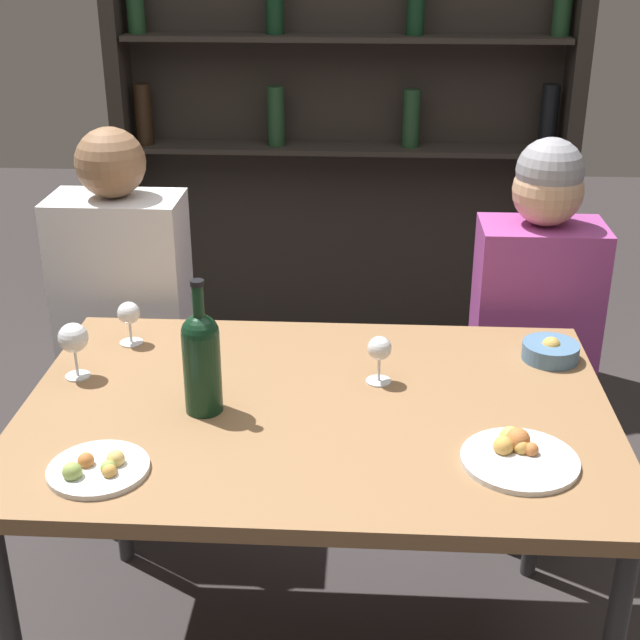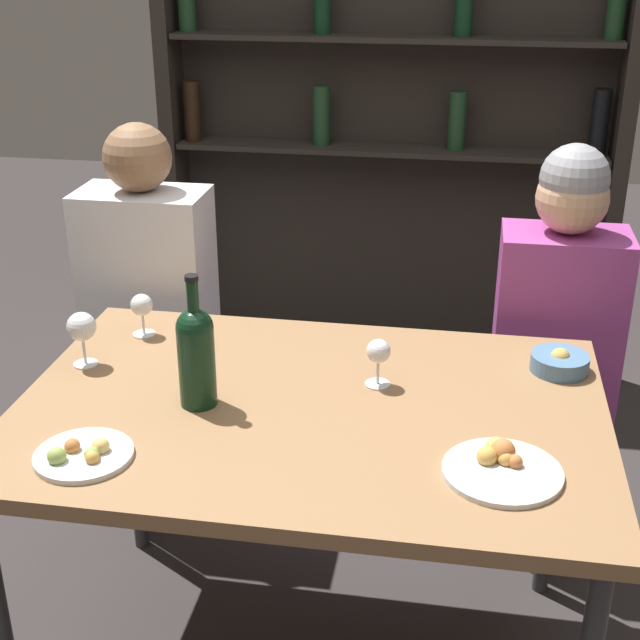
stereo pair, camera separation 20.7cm
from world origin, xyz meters
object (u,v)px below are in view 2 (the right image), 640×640
object	(u,v)px
wine_glass_0	(142,307)
seated_person_left	(152,336)
food_plate_1	(83,454)
seated_person_right	(553,361)
wine_glass_1	(378,354)
wine_glass_2	(82,328)
food_plate_0	(501,465)
snack_bowl	(560,362)
wine_bottle	(196,352)

from	to	relation	value
wine_glass_0	seated_person_left	world-z (taller)	seated_person_left
food_plate_1	seated_person_right	size ratio (longest dim) A/B	0.16
wine_glass_1	seated_person_left	bearing A→B (deg)	144.85
wine_glass_2	food_plate_0	distance (m)	1.05
wine_glass_2	seated_person_left	distance (m)	0.61
wine_glass_2	snack_bowl	size ratio (longest dim) A/B	0.99
food_plate_0	seated_person_left	distance (m)	1.35
wine_glass_2	seated_person_right	world-z (taller)	seated_person_right
wine_bottle	wine_glass_2	size ratio (longest dim) A/B	2.24
wine_glass_1	seated_person_right	world-z (taller)	seated_person_right
wine_glass_1	snack_bowl	distance (m)	0.45
wine_glass_0	seated_person_left	xyz separation A→B (m)	(-0.12, 0.36, -0.26)
food_plate_1	seated_person_right	bearing A→B (deg)	43.13
wine_glass_1	seated_person_left	distance (m)	0.96
wine_bottle	wine_glass_0	world-z (taller)	wine_bottle
wine_bottle	seated_person_left	xyz separation A→B (m)	(-0.37, 0.69, -0.31)
wine_glass_0	wine_glass_1	bearing A→B (deg)	-15.36
wine_glass_1	wine_glass_2	bearing A→B (deg)	-178.76
food_plate_0	snack_bowl	world-z (taller)	snack_bowl
wine_bottle	snack_bowl	world-z (taller)	wine_bottle
food_plate_1	seated_person_right	xyz separation A→B (m)	(1.01, 0.95, -0.17)
wine_bottle	seated_person_right	bearing A→B (deg)	39.15
food_plate_1	wine_glass_1	bearing A→B (deg)	36.81
food_plate_0	food_plate_1	world-z (taller)	food_plate_0
wine_glass_2	seated_person_left	xyz separation A→B (m)	(-0.04, 0.55, -0.28)
wine_bottle	seated_person_right	distance (m)	1.13
wine_glass_0	seated_person_right	xyz separation A→B (m)	(1.09, 0.36, -0.24)
wine_bottle	food_plate_0	xyz separation A→B (m)	(0.67, -0.16, -0.12)
seated_person_right	food_plate_0	bearing A→B (deg)	-101.68
food_plate_1	snack_bowl	distance (m)	1.13
wine_bottle	food_plate_1	size ratio (longest dim) A/B	1.54
wine_glass_2	food_plate_1	world-z (taller)	wine_glass_2
wine_glass_1	seated_person_right	xyz separation A→B (m)	(0.46, 0.53, -0.25)
wine_bottle	wine_glass_2	bearing A→B (deg)	157.07
wine_glass_0	snack_bowl	size ratio (longest dim) A/B	0.82
wine_bottle	food_plate_0	world-z (taller)	wine_bottle
wine_bottle	wine_glass_1	xyz separation A→B (m)	(0.39, 0.16, -0.05)
food_plate_1	snack_bowl	world-z (taller)	snack_bowl
wine_glass_2	wine_glass_1	bearing A→B (deg)	1.24
wine_glass_1	seated_person_left	xyz separation A→B (m)	(-0.76, 0.53, -0.26)
snack_bowl	seated_person_left	size ratio (longest dim) A/B	0.11
food_plate_1	seated_person_left	distance (m)	0.99
food_plate_0	seated_person_right	xyz separation A→B (m)	(0.18, 0.85, -0.18)
wine_glass_0	wine_glass_1	size ratio (longest dim) A/B	0.98
wine_bottle	wine_glass_1	world-z (taller)	wine_bottle
wine_glass_1	seated_person_right	size ratio (longest dim) A/B	0.09
wine_glass_1	food_plate_0	distance (m)	0.43
wine_glass_2	snack_bowl	bearing A→B (deg)	8.00
wine_bottle	food_plate_0	size ratio (longest dim) A/B	1.31
snack_bowl	seated_person_right	world-z (taller)	seated_person_right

